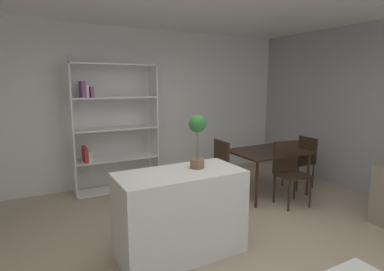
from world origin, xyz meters
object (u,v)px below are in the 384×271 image
(dining_chair_window_side, at_px, (303,157))
(dining_chair_island_side, at_px, (226,166))
(kitchen_island, at_px, (180,213))
(dining_table, at_px, (268,155))
(open_bookshelf, at_px, (111,127))
(dining_chair_near, at_px, (289,167))
(potted_plant_on_island, at_px, (197,135))

(dining_chair_window_side, bearing_deg, dining_chair_island_side, -88.50)
(kitchen_island, distance_m, dining_table, 2.28)
(dining_chair_island_side, relative_size, dining_chair_window_side, 1.11)
(open_bookshelf, xyz_separation_m, dining_chair_near, (2.20, -1.87, -0.53))
(potted_plant_on_island, relative_size, dining_table, 0.48)
(open_bookshelf, bearing_deg, dining_chair_near, -40.33)
(open_bookshelf, height_order, dining_chair_island_side, open_bookshelf)
(dining_table, height_order, dining_chair_window_side, dining_chair_window_side)
(kitchen_island, relative_size, dining_chair_island_side, 1.35)
(potted_plant_on_island, distance_m, dining_chair_island_side, 1.53)
(dining_chair_island_side, xyz_separation_m, dining_chair_window_side, (1.63, -0.01, -0.05))
(dining_table, bearing_deg, open_bookshelf, 147.14)
(dining_chair_near, bearing_deg, kitchen_island, -158.59)
(dining_chair_island_side, bearing_deg, dining_chair_window_side, -87.67)
(dining_chair_near, distance_m, dining_chair_window_side, 0.92)
(open_bookshelf, xyz_separation_m, dining_table, (2.19, -1.41, -0.43))
(open_bookshelf, bearing_deg, dining_table, -32.86)
(kitchen_island, xyz_separation_m, dining_chair_window_side, (2.88, 0.94, 0.07))
(potted_plant_on_island, bearing_deg, dining_chair_near, 13.31)
(open_bookshelf, distance_m, dining_table, 2.64)
(dining_chair_window_side, bearing_deg, kitchen_island, -70.20)
(potted_plant_on_island, height_order, dining_chair_near, potted_plant_on_island)
(kitchen_island, xyz_separation_m, potted_plant_on_island, (0.23, 0.05, 0.83))
(kitchen_island, height_order, potted_plant_on_island, potted_plant_on_island)
(dining_chair_window_side, bearing_deg, potted_plant_on_island, -69.63)
(potted_plant_on_island, relative_size, open_bookshelf, 0.27)
(potted_plant_on_island, height_order, dining_table, potted_plant_on_island)
(dining_table, bearing_deg, dining_chair_near, -88.23)
(dining_chair_near, bearing_deg, dining_chair_window_side, 37.96)
(potted_plant_on_island, height_order, dining_chair_window_side, potted_plant_on_island)
(potted_plant_on_island, bearing_deg, kitchen_island, -168.61)
(potted_plant_on_island, relative_size, dining_chair_near, 0.61)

